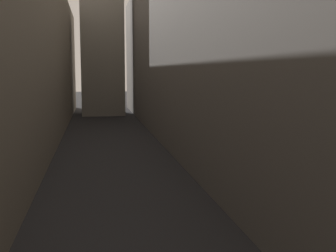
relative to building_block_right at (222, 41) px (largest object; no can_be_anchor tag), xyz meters
name	(u,v)px	position (x,y,z in m)	size (l,w,h in m)	color
ground_plane	(113,156)	(-10.99, -2.00, -10.85)	(264.00, 264.00, 0.00)	#232326
building_block_right	(222,41)	(0.00, 0.00, 0.00)	(10.97, 108.00, 21.71)	slate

